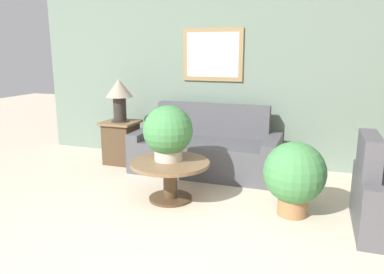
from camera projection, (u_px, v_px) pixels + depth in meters
wall_back at (251, 77)px, 5.47m from camera, size 7.04×0.09×2.60m
couch_main at (206, 151)px, 5.32m from camera, size 2.04×0.88×0.93m
coffee_table at (170, 172)px, 4.28m from camera, size 0.91×0.91×0.46m
side_table at (121, 142)px, 5.71m from camera, size 0.51×0.51×0.65m
table_lamp at (119, 94)px, 5.55m from camera, size 0.40×0.40×0.64m
potted_plant_on_table at (168, 132)px, 4.24m from camera, size 0.57×0.57×0.63m
potted_plant_floor at (294, 175)px, 3.85m from camera, size 0.64×0.64×0.79m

